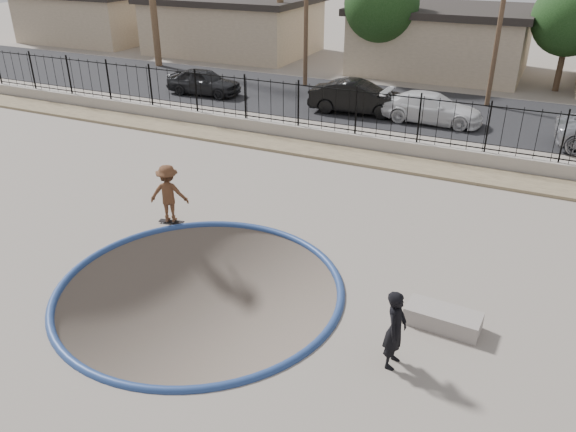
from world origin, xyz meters
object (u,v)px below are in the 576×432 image
(car_c, at_px, (432,108))
(car_b, at_px, (358,97))
(concrete_ledge, at_px, (443,318))
(skater, at_px, (169,197))
(car_a, at_px, (204,82))
(skateboard, at_px, (172,221))
(videographer, at_px, (395,330))

(car_c, bearing_deg, car_b, 90.69)
(concrete_ledge, relative_size, car_c, 0.35)
(skater, xyz_separation_m, car_a, (-7.42, 13.28, -0.15))
(skater, relative_size, skateboard, 2.23)
(skater, xyz_separation_m, concrete_ledge, (8.32, -1.54, -0.67))
(videographer, bearing_deg, skateboard, 69.44)
(videographer, height_order, car_a, videographer)
(videographer, xyz_separation_m, car_a, (-15.08, 16.47, -0.13))
(concrete_ledge, height_order, car_b, car_b)
(videographer, bearing_deg, skater, 69.44)
(skateboard, height_order, car_b, car_b)
(car_b, bearing_deg, concrete_ledge, -159.26)
(car_c, bearing_deg, skateboard, 161.15)
(skateboard, xyz_separation_m, concrete_ledge, (8.32, -1.54, 0.15))
(car_b, xyz_separation_m, car_c, (3.52, 0.00, -0.10))
(videographer, relative_size, car_b, 0.37)
(concrete_ledge, distance_m, car_c, 15.36)
(videographer, bearing_deg, concrete_ledge, -19.58)
(car_b, height_order, car_c, car_b)
(skater, distance_m, car_b, 13.46)
(videographer, height_order, car_b, videographer)
(car_b, bearing_deg, car_c, -94.66)
(videographer, bearing_deg, car_c, 12.03)
(car_c, bearing_deg, skater, 161.15)
(skater, relative_size, car_a, 0.43)
(skater, relative_size, car_c, 0.38)
(videographer, height_order, car_c, videographer)
(videographer, height_order, concrete_ledge, videographer)
(videographer, xyz_separation_m, car_b, (-6.43, 16.60, -0.05))
(skater, xyz_separation_m, car_b, (1.23, 13.40, -0.08))
(concrete_ledge, xyz_separation_m, car_b, (-7.09, 14.94, 0.59))
(car_a, bearing_deg, videographer, -139.70)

